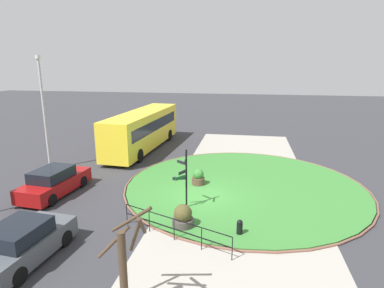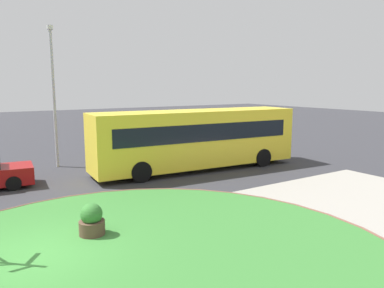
{
  "view_description": "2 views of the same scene",
  "coord_description": "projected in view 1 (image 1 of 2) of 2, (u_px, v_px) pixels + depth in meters",
  "views": [
    {
      "loc": [
        -16.22,
        -2.23,
        7.17
      ],
      "look_at": [
        4.39,
        1.36,
        1.87
      ],
      "focal_mm": 30.28,
      "sensor_mm": 36.0,
      "label": 1
    },
    {
      "loc": [
        -1.43,
        -9.91,
        4.49
      ],
      "look_at": [
        5.77,
        1.33,
        2.37
      ],
      "focal_mm": 34.62,
      "sensor_mm": 36.0,
      "label": 2
    }
  ],
  "objects": [
    {
      "name": "car_far_lane",
      "position": [
        22.0,
        243.0,
        11.9
      ],
      "size": [
        4.15,
        2.22,
        1.52
      ],
      "rotation": [
        0.0,
        0.0,
        -0.09
      ],
      "color": "#474C51",
      "rests_on": "ground"
    },
    {
      "name": "car_trailing",
      "position": [
        54.0,
        182.0,
        17.94
      ],
      "size": [
        4.6,
        2.19,
        1.53
      ],
      "rotation": [
        0.0,
        0.0,
        -0.1
      ],
      "color": "maroon",
      "rests_on": "ground"
    },
    {
      "name": "planter_near_signpost",
      "position": [
        198.0,
        178.0,
        19.22
      ],
      "size": [
        0.76,
        0.76,
        1.05
      ],
      "color": "brown",
      "rests_on": "ground"
    },
    {
      "name": "sidewalk_paving",
      "position": [
        240.0,
        200.0,
        17.28
      ],
      "size": [
        32.0,
        7.93,
        0.02
      ],
      "primitive_type": "cube",
      "color": "#9E998E",
      "rests_on": "ground"
    },
    {
      "name": "signpost_directional",
      "position": [
        184.0,
        176.0,
        15.84
      ],
      "size": [
        0.99,
        0.71,
        3.1
      ],
      "color": "black",
      "rests_on": "ground"
    },
    {
      "name": "planter_kerbside",
      "position": [
        183.0,
        218.0,
        14.33
      ],
      "size": [
        0.96,
        0.96,
        1.1
      ],
      "color": "#47423D",
      "rests_on": "ground"
    },
    {
      "name": "grass_kerb_ring",
      "position": [
        244.0,
        185.0,
        19.26
      ],
      "size": [
        14.14,
        14.14,
        0.11
      ],
      "primitive_type": "torus",
      "color": "brown",
      "rests_on": "ground"
    },
    {
      "name": "bus_yellow",
      "position": [
        143.0,
        129.0,
        27.16
      ],
      "size": [
        11.4,
        3.19,
        3.18
      ],
      "rotation": [
        0.0,
        0.0,
        -0.07
      ],
      "color": "yellow",
      "rests_on": "ground"
    },
    {
      "name": "ground",
      "position": [
        203.0,
        198.0,
        17.62
      ],
      "size": [
        120.0,
        120.0,
        0.0
      ],
      "primitive_type": "plane",
      "color": "#333338"
    },
    {
      "name": "lamppost_tall",
      "position": [
        44.0,
        110.0,
        21.48
      ],
      "size": [
        0.32,
        0.32,
        7.62
      ],
      "color": "#B7B7BC",
      "rests_on": "ground"
    },
    {
      "name": "grass_island",
      "position": [
        244.0,
        185.0,
        19.26
      ],
      "size": [
        13.83,
        13.83,
        0.1
      ],
      "primitive_type": "cylinder",
      "color": "#387A33",
      "rests_on": "ground"
    },
    {
      "name": "railing_grass_edge",
      "position": [
        174.0,
        226.0,
        13.25
      ],
      "size": [
        2.05,
        4.89,
        0.98
      ],
      "rotation": [
        0.0,
        0.0,
        4.32
      ],
      "color": "black",
      "rests_on": "ground"
    },
    {
      "name": "bollard_foreground",
      "position": [
        240.0,
        228.0,
        13.68
      ],
      "size": [
        0.26,
        0.26,
        0.74
      ],
      "color": "black",
      "rests_on": "ground"
    },
    {
      "name": "street_tree_bare",
      "position": [
        126.0,
        261.0,
        9.14
      ],
      "size": [
        1.26,
        1.51,
        3.4
      ],
      "color": "#423323",
      "rests_on": "ground"
    }
  ]
}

